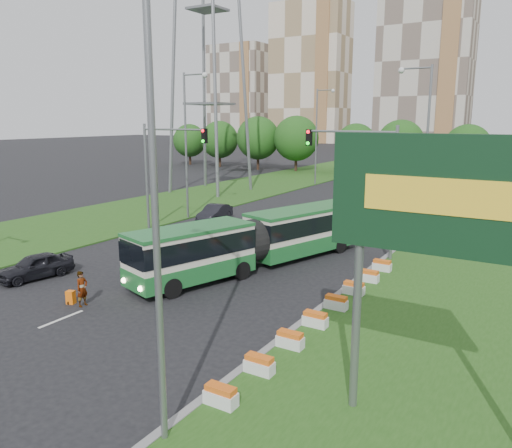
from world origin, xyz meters
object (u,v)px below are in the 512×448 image
Objects in this scene: car_left_far at (215,213)px; traffic_mast_median at (368,170)px; billboard at (450,210)px; shopping_trolley at (71,297)px; articulated_bus at (255,239)px; pedestrian at (82,289)px; traffic_mast_left at (162,161)px; car_left_near at (35,266)px.

traffic_mast_median is at bearing -26.05° from car_left_far.
billboard is 12.97× the size of shopping_trolley.
articulated_bus is at bearing 47.51° from shopping_trolley.
billboard is 16.64m from pedestrian.
billboard is 1.00× the size of traffic_mast_left.
car_left_near is 17.31m from car_left_far.
shopping_trolley is (4.71, -1.54, -0.36)m from car_left_near.
car_left_far is at bearing 153.32° from articulated_bus.
car_left_near is at bearing -120.68° from articulated_bus.
billboard is 30.28m from car_left_far.
traffic_mast_median is at bearing 39.82° from shopping_trolley.
traffic_mast_median is 7.90m from articulated_bus.
pedestrian is at bearing -4.47° from car_left_near.
pedestrian reaches higher than car_left_far.
billboard reaches higher than shopping_trolley.
billboard reaches higher than articulated_bus.
car_left_far is at bearing 163.43° from traffic_mast_median.
car_left_far is (-9.61, 9.35, -0.90)m from articulated_bus.
billboard and traffic_mast_median have the same top height.
car_left_far is 19.61m from shopping_trolley.
car_left_near is (-21.10, 2.98, -5.50)m from billboard.
traffic_mast_left is at bearing 24.69° from pedestrian.
car_left_far is (-0.72, 17.30, 0.02)m from car_left_near.
traffic_mast_left is at bearing -108.19° from car_left_far.
traffic_mast_left is at bearing 176.14° from articulated_bus.
traffic_mast_left is (-15.16, -1.00, 0.00)m from traffic_mast_median.
shopping_trolley is at bearing -7.70° from car_left_near.
shopping_trolley is at bearing -96.26° from articulated_bus.
shopping_trolley is at bearing 175.00° from billboard.
articulated_bus reaches higher than pedestrian.
articulated_bus is 4.03× the size of car_left_near.
traffic_mast_median reaches higher than articulated_bus.
articulated_bus is at bearing -133.00° from traffic_mast_median.
car_left_far is at bearing 137.10° from billboard.
pedestrian is (5.41, -1.44, 0.15)m from car_left_near.
traffic_mast_median is 15.68m from car_left_far.
billboard is 0.51× the size of articulated_bus.
shopping_trolley is (-8.92, -14.57, -5.04)m from traffic_mast_median.
traffic_mast_median is 4.88× the size of pedestrian.
articulated_bus is at bearing 52.25° from car_left_near.
pedestrian is at bearing 174.41° from billboard.
traffic_mast_median reaches higher than car_left_near.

